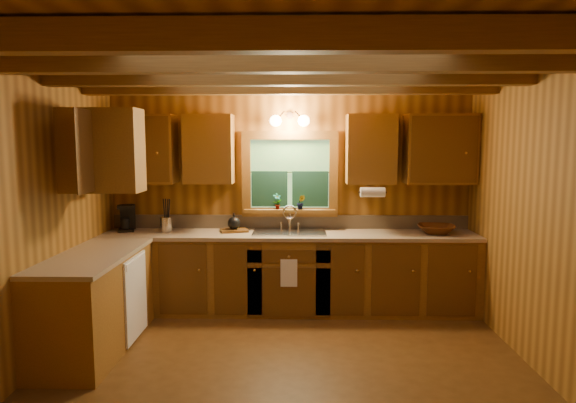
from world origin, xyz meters
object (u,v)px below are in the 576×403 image
(sink, at_px, (289,237))
(coffee_maker, at_px, (127,218))
(cutting_board, at_px, (234,230))
(wicker_basket, at_px, (436,229))

(sink, bearing_deg, coffee_maker, 177.30)
(cutting_board, bearing_deg, sink, -22.01)
(cutting_board, bearing_deg, coffee_maker, 161.77)
(sink, bearing_deg, wicker_basket, -0.90)
(sink, distance_m, coffee_maker, 1.89)
(coffee_maker, height_order, wicker_basket, coffee_maker)
(sink, xyz_separation_m, wicker_basket, (1.65, -0.03, 0.09))
(coffee_maker, height_order, cutting_board, coffee_maker)
(wicker_basket, bearing_deg, sink, 179.10)
(coffee_maker, bearing_deg, wicker_basket, -20.22)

